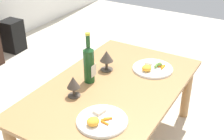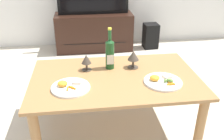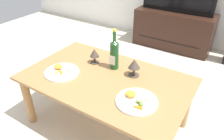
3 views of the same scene
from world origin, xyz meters
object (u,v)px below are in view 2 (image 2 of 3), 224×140
at_px(dining_table, 115,85).
at_px(floor_speaker, 151,36).
at_px(tv_stand, 94,32).
at_px(dinner_plate_left, 70,87).
at_px(goblet_left, 86,60).
at_px(wine_bottle, 110,53).
at_px(dinner_plate_right, 162,81).
at_px(goblet_right, 133,56).

relative_size(dining_table, floor_speaker, 3.51).
bearing_deg(tv_stand, dinner_plate_left, -98.30).
xyz_separation_m(tv_stand, goblet_left, (-0.16, -1.74, 0.32)).
xyz_separation_m(wine_bottle, goblet_left, (-0.20, -0.02, -0.05)).
distance_m(dining_table, dinner_plate_left, 0.39).
bearing_deg(dinner_plate_left, floor_speaker, 59.59).
distance_m(wine_bottle, dinner_plate_left, 0.46).
height_order(tv_stand, dinner_plate_right, dinner_plate_right).
bearing_deg(dinner_plate_right, tv_stand, 101.18).
distance_m(tv_stand, dinner_plate_right, 2.07).
bearing_deg(dining_table, tv_stand, 91.70).
bearing_deg(tv_stand, goblet_left, -95.33).
height_order(wine_bottle, dinner_plate_left, wine_bottle).
distance_m(dining_table, dinner_plate_right, 0.38).
bearing_deg(floor_speaker, dinner_plate_left, -123.27).
bearing_deg(goblet_left, dining_table, -34.38).
bearing_deg(dinner_plate_right, floor_speaker, 76.77).
distance_m(dining_table, goblet_right, 0.29).
bearing_deg(floor_speaker, tv_stand, 174.00).
height_order(tv_stand, dinner_plate_left, dinner_plate_left).
bearing_deg(floor_speaker, goblet_right, -113.40).
distance_m(dining_table, goblet_left, 0.31).
distance_m(floor_speaker, dinner_plate_left, 2.31).
xyz_separation_m(floor_speaker, wine_bottle, (-0.83, -1.67, 0.45)).
distance_m(tv_stand, wine_bottle, 1.76).
relative_size(tv_stand, floor_speaker, 2.98).
distance_m(tv_stand, goblet_left, 1.77).
height_order(goblet_right, dinner_plate_left, goblet_right).
bearing_deg(goblet_right, floor_speaker, 69.46).
xyz_separation_m(wine_bottle, dinner_plate_right, (0.37, -0.30, -0.13)).
height_order(tv_stand, wine_bottle, wine_bottle).
bearing_deg(goblet_right, dining_table, -139.43).
xyz_separation_m(dining_table, dinner_plate_right, (0.34, -0.13, 0.09)).
relative_size(dining_table, dinner_plate_left, 4.63).
xyz_separation_m(goblet_left, dinner_plate_right, (0.56, -0.28, -0.08)).
height_order(floor_speaker, wine_bottle, wine_bottle).
distance_m(goblet_left, dinner_plate_left, 0.32).
bearing_deg(dinner_plate_left, tv_stand, 81.70).
xyz_separation_m(dining_table, dinner_plate_left, (-0.35, -0.13, 0.09)).
relative_size(wine_bottle, dinner_plate_left, 1.23).
xyz_separation_m(dinner_plate_left, dinner_plate_right, (0.69, -0.00, 0.00)).
distance_m(goblet_left, goblet_right, 0.39).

